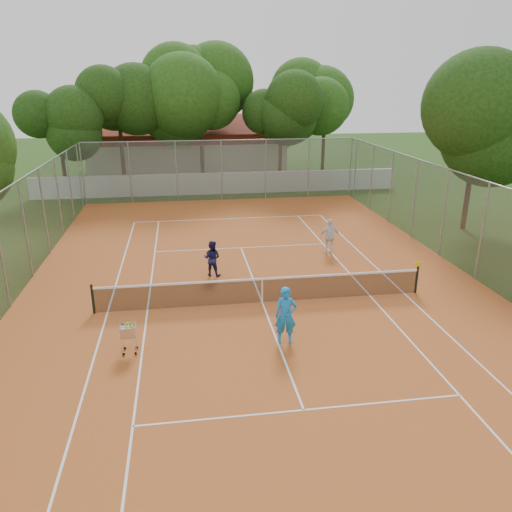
{
  "coord_description": "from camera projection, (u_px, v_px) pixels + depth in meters",
  "views": [
    {
      "loc": [
        -2.7,
        -16.42,
        7.66
      ],
      "look_at": [
        0.0,
        1.5,
        1.3
      ],
      "focal_mm": 35.0,
      "sensor_mm": 36.0,
      "label": 1
    }
  ],
  "objects": [
    {
      "name": "tropical_trees",
      "position": [
        215.0,
        119.0,
        37.1
      ],
      "size": [
        29.0,
        19.0,
        10.0
      ],
      "primitive_type": "cube",
      "color": "black",
      "rests_on": "ground"
    },
    {
      "name": "player_far_left",
      "position": [
        212.0,
        258.0,
        20.54
      ],
      "size": [
        0.9,
        0.81,
        1.5
      ],
      "primitive_type": "imported",
      "rotation": [
        0.0,
        0.0,
        2.72
      ],
      "color": "#181949",
      "rests_on": "court_pad"
    },
    {
      "name": "tennis_net",
      "position": [
        262.0,
        290.0,
        18.07
      ],
      "size": [
        11.88,
        0.1,
        0.98
      ],
      "primitive_type": "cube",
      "color": "black",
      "rests_on": "court_pad"
    },
    {
      "name": "boundary_wall",
      "position": [
        220.0,
        183.0,
        35.71
      ],
      "size": [
        26.0,
        0.3,
        1.5
      ],
      "primitive_type": "cube",
      "color": "silver",
      "rests_on": "ground"
    },
    {
      "name": "court_pad",
      "position": [
        262.0,
        303.0,
        18.23
      ],
      "size": [
        18.0,
        34.0,
        0.02
      ],
      "primitive_type": "cube",
      "color": "#B05622",
      "rests_on": "ground"
    },
    {
      "name": "player_near",
      "position": [
        286.0,
        316.0,
        15.15
      ],
      "size": [
        0.71,
        0.51,
        1.82
      ],
      "primitive_type": "imported",
      "rotation": [
        0.0,
        0.0,
        -0.12
      ],
      "color": "#187DD0",
      "rests_on": "court_pad"
    },
    {
      "name": "clubhouse",
      "position": [
        188.0,
        146.0,
        44.28
      ],
      "size": [
        16.4,
        9.0,
        4.4
      ],
      "primitive_type": "cube",
      "color": "beige",
      "rests_on": "ground"
    },
    {
      "name": "ground",
      "position": [
        262.0,
        303.0,
        18.23
      ],
      "size": [
        120.0,
        120.0,
        0.0
      ],
      "primitive_type": "plane",
      "color": "#1C380F",
      "rests_on": "ground"
    },
    {
      "name": "player_far_right",
      "position": [
        330.0,
        236.0,
        23.15
      ],
      "size": [
        0.99,
        0.43,
        1.67
      ],
      "primitive_type": "imported",
      "rotation": [
        0.0,
        0.0,
        3.12
      ],
      "color": "white",
      "rests_on": "court_pad"
    },
    {
      "name": "court_lines",
      "position": [
        262.0,
        302.0,
        18.23
      ],
      "size": [
        10.98,
        23.78,
        0.01
      ],
      "primitive_type": "cube",
      "color": "white",
      "rests_on": "court_pad"
    },
    {
      "name": "ball_hopper",
      "position": [
        129.0,
        338.0,
        14.71
      ],
      "size": [
        0.47,
        0.47,
        0.97
      ],
      "primitive_type": "cube",
      "rotation": [
        0.0,
        0.0,
        0.01
      ],
      "color": "silver",
      "rests_on": "court_pad"
    },
    {
      "name": "perimeter_fence",
      "position": [
        262.0,
        251.0,
        17.57
      ],
      "size": [
        18.0,
        34.0,
        4.0
      ],
      "primitive_type": "cube",
      "color": "slate",
      "rests_on": "ground"
    }
  ]
}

